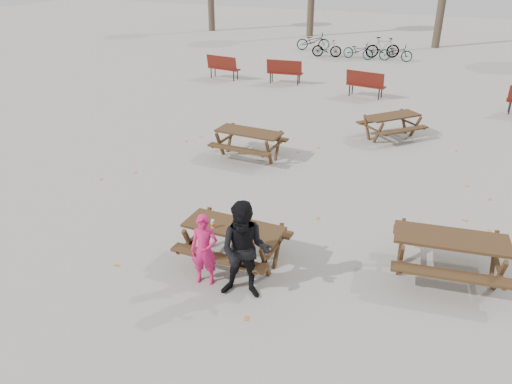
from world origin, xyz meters
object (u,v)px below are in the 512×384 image
at_px(main_picnic_table, 234,235).
at_px(picnic_table_east, 448,257).
at_px(adult, 245,251).
at_px(picnic_table_north, 249,144).
at_px(child, 204,250).
at_px(picnic_table_far, 391,127).
at_px(food_tray, 239,227).
at_px(soda_bottle, 213,224).

bearing_deg(main_picnic_table, picnic_table_east, 16.76).
bearing_deg(adult, picnic_table_north, 101.00).
distance_m(child, picnic_table_far, 8.87).
height_order(food_tray, picnic_table_far, food_tray).
xyz_separation_m(picnic_table_east, picnic_table_north, (-5.51, 3.68, -0.02)).
xyz_separation_m(adult, picnic_table_north, (-2.49, 5.58, -0.48)).
bearing_deg(picnic_table_east, soda_bottle, -169.66).
xyz_separation_m(main_picnic_table, adult, (0.60, -0.80, 0.28)).
relative_size(picnic_table_east, picnic_table_far, 1.13).
bearing_deg(picnic_table_far, soda_bottle, -150.70).
relative_size(soda_bottle, picnic_table_far, 0.10).
height_order(food_tray, picnic_table_east, picnic_table_east).
distance_m(adult, picnic_table_east, 3.59).
height_order(main_picnic_table, picnic_table_east, picnic_table_east).
relative_size(main_picnic_table, adult, 1.04).
height_order(food_tray, adult, adult).
height_order(soda_bottle, picnic_table_north, soda_bottle).
relative_size(main_picnic_table, soda_bottle, 10.59).
xyz_separation_m(adult, picnic_table_far, (0.81, 8.78, -0.51)).
bearing_deg(child, main_picnic_table, 61.39).
distance_m(food_tray, child, 0.78).
xyz_separation_m(main_picnic_table, child, (-0.19, -0.74, 0.07)).
bearing_deg(food_tray, adult, -58.03).
relative_size(picnic_table_north, picnic_table_far, 1.07).
height_order(picnic_table_east, picnic_table_far, picnic_table_east).
xyz_separation_m(child, picnic_table_east, (3.81, 1.83, -0.24)).
xyz_separation_m(food_tray, picnic_table_east, (3.49, 1.13, -0.38)).
relative_size(food_tray, picnic_table_east, 0.09).
distance_m(adult, picnic_table_north, 6.13).
height_order(food_tray, picnic_table_north, food_tray).
xyz_separation_m(soda_bottle, picnic_table_far, (1.72, 8.19, -0.49)).
relative_size(food_tray, soda_bottle, 1.06).
relative_size(child, adult, 0.75).
bearing_deg(picnic_table_north, picnic_table_far, 46.27).
bearing_deg(soda_bottle, food_tray, 21.53).
relative_size(main_picnic_table, picnic_table_east, 0.95).
xyz_separation_m(food_tray, child, (-0.31, -0.70, -0.14)).
height_order(adult, picnic_table_east, adult).
xyz_separation_m(main_picnic_table, picnic_table_east, (3.62, 1.09, -0.18)).
height_order(picnic_table_east, picnic_table_north, picnic_table_east).
relative_size(soda_bottle, picnic_table_east, 0.09).
bearing_deg(child, adult, -18.84).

